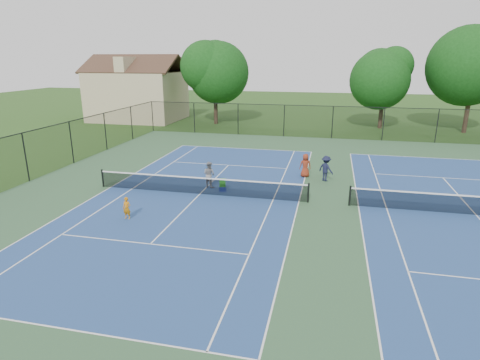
% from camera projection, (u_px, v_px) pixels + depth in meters
% --- Properties ---
extents(ground, '(140.00, 140.00, 0.00)m').
position_uv_depth(ground, '(328.00, 204.00, 20.81)').
color(ground, '#234716').
rests_on(ground, ground).
extents(court_pad, '(36.00, 36.00, 0.01)m').
position_uv_depth(court_pad, '(328.00, 204.00, 20.81)').
color(court_pad, '#31573C').
rests_on(court_pad, ground).
extents(tennis_court_left, '(12.00, 23.83, 1.07)m').
position_uv_depth(tennis_court_left, '(200.00, 193.00, 22.27)').
color(tennis_court_left, navy).
rests_on(tennis_court_left, ground).
extents(tennis_court_right, '(12.00, 23.83, 1.07)m').
position_uv_depth(tennis_court_right, '(477.00, 213.00, 19.30)').
color(tennis_court_right, navy).
rests_on(tennis_court_right, ground).
extents(perimeter_fence, '(36.08, 36.08, 3.02)m').
position_uv_depth(perimeter_fence, '(330.00, 174.00, 20.34)').
color(perimeter_fence, black).
rests_on(perimeter_fence, ground).
extents(tree_back_a, '(6.80, 6.80, 9.15)m').
position_uv_depth(tree_back_a, '(215.00, 69.00, 44.17)').
color(tree_back_a, '#2D2116').
rests_on(tree_back_a, ground).
extents(tree_back_c, '(6.00, 6.00, 8.40)m').
position_uv_depth(tree_back_c, '(385.00, 76.00, 41.45)').
color(tree_back_c, '#2D2116').
rests_on(tree_back_c, ground).
extents(tree_back_d, '(7.80, 7.80, 10.37)m').
position_uv_depth(tree_back_d, '(475.00, 62.00, 38.42)').
color(tree_back_d, '#2D2116').
rests_on(tree_back_d, ground).
extents(clapboard_house, '(10.80, 8.10, 7.65)m').
position_uv_depth(clapboard_house, '(138.00, 94.00, 48.09)').
color(clapboard_house, tan).
rests_on(clapboard_house, ground).
extents(child_player, '(0.40, 0.27, 1.07)m').
position_uv_depth(child_player, '(127.00, 208.00, 18.76)').
color(child_player, '#CA740D').
rests_on(child_player, ground).
extents(instructor, '(0.91, 0.82, 1.53)m').
position_uv_depth(instructor, '(209.00, 174.00, 23.33)').
color(instructor, gray).
rests_on(instructor, ground).
extents(bystander_b, '(1.17, 1.10, 1.58)m').
position_uv_depth(bystander_b, '(326.00, 169.00, 24.47)').
color(bystander_b, '#171A32').
rests_on(bystander_b, ground).
extents(bystander_c, '(0.82, 0.63, 1.50)m').
position_uv_depth(bystander_c, '(305.00, 165.00, 25.32)').
color(bystander_c, maroon).
rests_on(bystander_c, ground).
extents(ball_crate, '(0.45, 0.39, 0.28)m').
position_uv_depth(ball_crate, '(223.00, 189.00, 22.78)').
color(ball_crate, '#162E9C').
rests_on(ball_crate, ground).
extents(ball_hopper, '(0.40, 0.35, 0.43)m').
position_uv_depth(ball_hopper, '(222.00, 183.00, 22.67)').
color(ball_hopper, green).
rests_on(ball_hopper, ball_crate).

